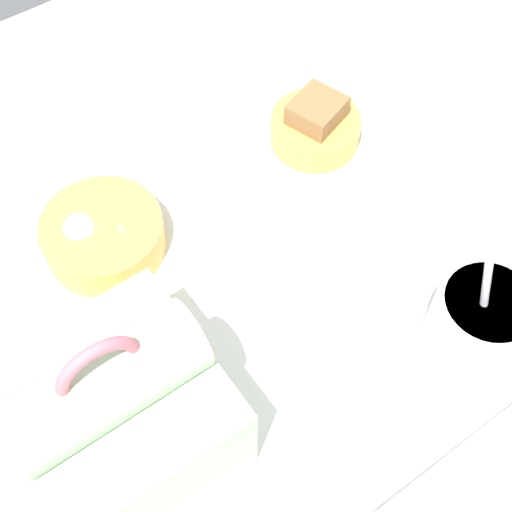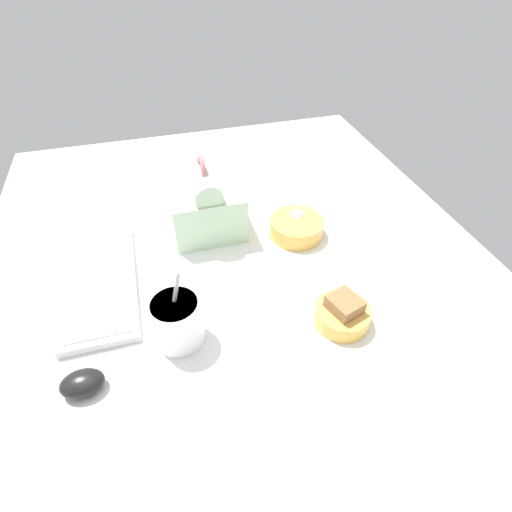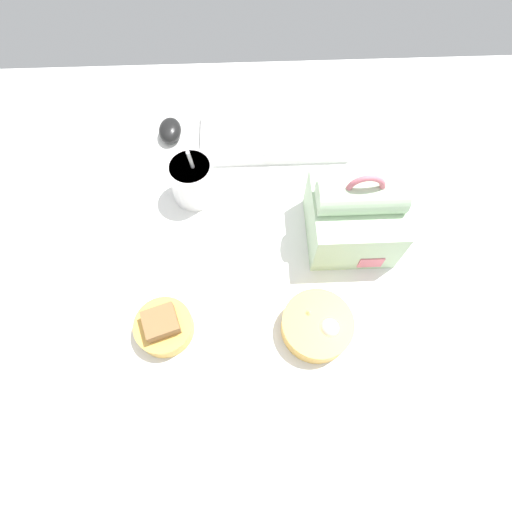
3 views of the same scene
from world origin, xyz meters
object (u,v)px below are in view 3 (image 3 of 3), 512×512
lunch_bag (354,215)px  keyboard (273,137)px  soup_cup (193,180)px  bento_bowl_snacks (317,325)px  computer_mouse (170,130)px  bento_bowl_sandwich (164,326)px

lunch_bag → keyboard: bearing=118.6°
lunch_bag → soup_cup: size_ratio=1.22×
keyboard → soup_cup: (-17.32, -13.97, 3.83)cm
soup_cup → bento_bowl_snacks: bearing=-53.5°
keyboard → computer_mouse: bearing=174.4°
computer_mouse → keyboard: bearing=-5.6°
soup_cup → computer_mouse: bearing=110.3°
bento_bowl_sandwich → computer_mouse: 45.72cm
bento_bowl_sandwich → bento_bowl_snacks: bearing=-1.8°
bento_bowl_snacks → computer_mouse: 54.53cm
keyboard → soup_cup: bearing=-141.1°
bento_bowl_snacks → computer_mouse: bearing=121.4°
bento_bowl_sandwich → bento_bowl_snacks: bento_bowl_sandwich is taller
lunch_bag → bento_bowl_sandwich: (-35.36, -18.65, -4.51)cm
bento_bowl_sandwich → lunch_bag: bearing=27.8°
lunch_bag → soup_cup: 32.70cm
lunch_bag → bento_bowl_snacks: bearing=-113.3°
keyboard → bento_bowl_snacks: 44.56cm
lunch_bag → bento_bowl_sandwich: lunch_bag is taller
bento_bowl_sandwich → computer_mouse: bearing=91.8°
keyboard → computer_mouse: computer_mouse is taller
keyboard → lunch_bag: lunch_bag is taller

